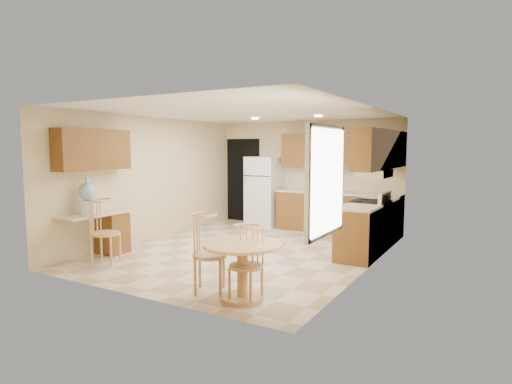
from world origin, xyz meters
The scene contains 30 objects.
floor centered at (0.00, 0.00, 0.00)m, with size 5.50×5.50×0.00m, color beige.
ceiling centered at (0.00, 0.00, 2.50)m, with size 4.50×5.50×0.02m, color white.
wall_back centered at (0.00, 2.75, 1.25)m, with size 4.50×0.02×2.50m, color #CCB989.
wall_front centered at (0.00, -2.75, 1.25)m, with size 4.50×0.02×2.50m, color #CCB989.
wall_left centered at (-2.25, 0.00, 1.25)m, with size 0.02×5.50×2.50m, color #CCB989.
wall_right centered at (2.25, 0.00, 1.25)m, with size 0.02×5.50×2.50m, color #CCB989.
doorway centered at (-1.75, 2.73, 1.05)m, with size 0.90×0.02×2.10m, color black.
base_cab_back centered at (0.88, 2.45, 0.43)m, with size 2.75×0.60×0.87m, color brown.
counter_back centered at (0.88, 2.45, 0.89)m, with size 2.75×0.63×0.04m, color beige.
base_cab_right_a centered at (1.95, 1.85, 0.43)m, with size 0.60×0.59×0.87m, color brown.
counter_right_a centered at (1.95, 1.85, 0.89)m, with size 0.63×0.59×0.04m, color beige.
base_cab_right_b centered at (1.95, 0.40, 0.43)m, with size 0.60×0.80×0.87m, color brown.
counter_right_b centered at (1.95, 0.40, 0.89)m, with size 0.63×0.80×0.04m, color beige.
upper_cab_back centered at (0.88, 2.58, 1.85)m, with size 2.75×0.33×0.70m, color brown.
upper_cab_right centered at (2.08, 1.21, 1.85)m, with size 0.33×2.42×0.70m, color brown.
upper_cab_left centered at (-2.08, -1.60, 1.85)m, with size 0.33×1.40×0.70m, color brown.
sink centered at (0.85, 2.45, 0.91)m, with size 0.78×0.44×0.01m, color silver.
range_hood centered at (2.00, 1.18, 1.42)m, with size 0.50×0.76×0.14m, color silver.
desk_pedestal centered at (-2.00, -1.32, 0.36)m, with size 0.48×0.42×0.72m, color brown.
desk_top centered at (-2.00, -1.70, 0.75)m, with size 0.50×1.20×0.04m, color beige.
window centered at (2.23, -1.85, 1.50)m, with size 0.06×1.12×1.30m.
can_light_a centered at (-0.50, 1.20, 2.48)m, with size 0.14×0.14×0.02m, color white.
can_light_b centered at (0.90, 1.20, 2.48)m, with size 0.14×0.14×0.02m, color white.
refrigerator centered at (-0.95, 2.40, 0.83)m, with size 0.73×0.72×1.66m.
stove centered at (1.92, 1.18, 0.47)m, with size 0.65×0.76×1.09m.
dining_table centered at (1.29, -2.20, 0.48)m, with size 0.98×0.98×0.73m.
chair_table_a centered at (0.74, -2.23, 0.63)m, with size 0.45×0.58×1.03m.
chair_table_b centered at (1.34, -2.29, 0.57)m, with size 0.41×0.41×0.93m.
chair_desk centered at (-1.55, -1.95, 0.63)m, with size 0.46×0.59×1.04m.
water_crock centered at (-2.00, -1.81, 1.05)m, with size 0.30×0.30×0.62m.
Camera 1 is at (4.00, -6.56, 1.89)m, focal length 30.00 mm.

